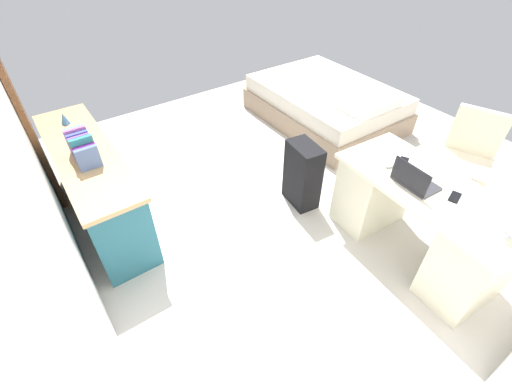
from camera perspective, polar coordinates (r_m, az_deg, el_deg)
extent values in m
plane|color=beige|center=(3.79, 8.19, 0.37)|extent=(5.48, 5.48, 0.00)
cube|color=white|center=(2.34, -33.52, 3.44)|extent=(4.35, 0.10, 2.53)
cube|color=brown|center=(3.91, -34.48, 12.57)|extent=(0.88, 0.05, 2.04)
cube|color=beige|center=(2.97, 26.51, 0.45)|extent=(1.48, 0.75, 0.04)
cube|color=beige|center=(3.07, 31.52, -9.88)|extent=(0.44, 0.62, 0.70)
cube|color=beige|center=(3.38, 18.41, 0.32)|extent=(0.44, 0.62, 0.70)
cylinder|color=black|center=(4.09, 28.35, -1.12)|extent=(0.52, 0.52, 0.04)
cylinder|color=black|center=(3.98, 29.21, 0.94)|extent=(0.06, 0.06, 0.42)
cube|color=beige|center=(3.85, 30.40, 3.80)|extent=(0.59, 0.59, 0.08)
cube|color=beige|center=(3.90, 32.19, 8.24)|extent=(0.43, 0.21, 0.44)
cube|color=#235B6B|center=(3.55, -24.46, 0.78)|extent=(1.76, 0.44, 0.71)
cube|color=tan|center=(3.35, -26.20, 5.70)|extent=(1.80, 0.48, 0.04)
cube|color=#1E4E5B|center=(3.37, -18.34, -3.37)|extent=(0.67, 0.01, 0.25)
cube|color=#1E4E5B|center=(3.99, -22.36, 3.22)|extent=(0.67, 0.01, 0.25)
cube|color=gray|center=(5.03, 10.96, 12.88)|extent=(1.92, 1.42, 0.28)
cube|color=silver|center=(4.92, 11.32, 15.35)|extent=(1.86, 1.36, 0.20)
cube|color=white|center=(4.47, 17.59, 13.68)|extent=(0.49, 0.69, 0.10)
cube|color=black|center=(3.44, 7.53, 2.76)|extent=(0.39, 0.26, 0.67)
cube|color=#333338|center=(2.93, 24.42, 1.36)|extent=(0.32, 0.24, 0.02)
cube|color=black|center=(2.80, 23.67, 2.30)|extent=(0.31, 0.03, 0.19)
ellipsoid|color=white|center=(3.04, 20.80, 4.13)|extent=(0.07, 0.10, 0.03)
cube|color=black|center=(2.93, 29.47, -0.72)|extent=(0.10, 0.15, 0.01)
cube|color=black|center=(3.14, 22.75, 4.59)|extent=(0.12, 0.15, 0.01)
cylinder|color=silver|center=(2.81, 35.21, -5.40)|extent=(0.11, 0.11, 0.01)
cube|color=#51689B|center=(3.03, -25.44, 4.91)|extent=(0.04, 0.17, 0.19)
cube|color=#671F85|center=(3.07, -25.62, 5.25)|extent=(0.03, 0.17, 0.19)
cube|color=#2A7378|center=(3.09, -25.95, 5.98)|extent=(0.04, 0.17, 0.24)
cube|color=#606215|center=(3.13, -26.05, 6.06)|extent=(0.03, 0.17, 0.21)
cube|color=#52325D|center=(3.17, -26.20, 6.30)|extent=(0.03, 0.17, 0.20)
cube|color=#7445A3|center=(3.20, -26.37, 6.61)|extent=(0.02, 0.17, 0.20)
cube|color=#3F4BAF|center=(3.24, -26.56, 6.98)|extent=(0.04, 0.17, 0.20)
cube|color=#A25695|center=(3.27, -26.79, 7.44)|extent=(0.03, 0.17, 0.23)
cube|color=teal|center=(3.30, -26.93, 7.66)|extent=(0.04, 0.17, 0.22)
cone|color=#4C7FBF|center=(3.81, -28.60, 10.38)|extent=(0.08, 0.08, 0.11)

